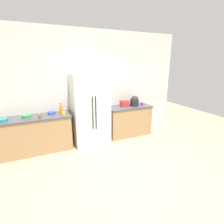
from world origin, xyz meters
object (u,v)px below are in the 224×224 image
(cup_a, at_px, (64,113))
(bowl_b, at_px, (3,120))
(bottle_a, at_px, (61,109))
(cup_b, at_px, (40,116))
(toaster, at_px, (125,103))
(refrigerator, at_px, (90,110))
(bowl_a, at_px, (52,113))
(rice_cooker, at_px, (134,101))
(bowl_c, at_px, (26,116))
(cup_c, at_px, (142,104))

(cup_a, relative_size, bowl_b, 0.46)
(bottle_a, relative_size, cup_b, 2.70)
(bottle_a, bearing_deg, bowl_b, -174.53)
(toaster, xyz_separation_m, bowl_b, (-3.01, -0.11, -0.05))
(refrigerator, bearing_deg, bowl_a, 172.24)
(rice_cooker, height_order, bowl_b, rice_cooker)
(cup_b, relative_size, bowl_b, 0.51)
(cup_a, xyz_separation_m, bowl_a, (-0.26, 0.22, -0.01))
(cup_a, bearing_deg, rice_cooker, 3.05)
(refrigerator, relative_size, toaster, 7.87)
(toaster, xyz_separation_m, bowl_c, (-2.56, -0.02, -0.05))
(rice_cooker, distance_m, bowl_c, 2.85)
(rice_cooker, height_order, bowl_a, rice_cooker)
(refrigerator, relative_size, rice_cooker, 6.22)
(toaster, relative_size, bowl_c, 1.18)
(cup_a, height_order, bowl_a, cup_a)
(toaster, distance_m, bottle_a, 1.77)
(toaster, distance_m, bowl_c, 2.56)
(cup_b, xyz_separation_m, bowl_c, (-0.28, 0.18, -0.01))
(bowl_b, height_order, bowl_c, bowl_c)
(bowl_a, relative_size, bowl_b, 0.98)
(toaster, bearing_deg, cup_c, -9.14)
(toaster, bearing_deg, cup_b, -175.01)
(bottle_a, distance_m, bowl_c, 0.79)
(bowl_a, xyz_separation_m, bowl_c, (-0.56, -0.07, 0.00))
(cup_b, bearing_deg, bowl_b, 173.18)
(cup_c, bearing_deg, toaster, 170.86)
(rice_cooker, relative_size, cup_b, 3.12)
(rice_cooker, bearing_deg, cup_c, -6.04)
(refrigerator, height_order, bowl_c, refrigerator)
(bowl_c, bearing_deg, cup_c, -1.26)
(cup_c, bearing_deg, bottle_a, 177.65)
(cup_a, relative_size, bowl_a, 0.47)
(bowl_b, bearing_deg, cup_b, -6.82)
(cup_a, distance_m, bowl_a, 0.34)
(cup_b, height_order, bowl_a, cup_b)
(refrigerator, height_order, cup_a, refrigerator)
(refrigerator, distance_m, bowl_c, 1.51)
(rice_cooker, distance_m, bottle_a, 2.07)
(toaster, xyz_separation_m, rice_cooker, (0.29, -0.06, 0.05))
(bottle_a, relative_size, bowl_b, 1.38)
(bowl_b, bearing_deg, rice_cooker, 0.87)
(bottle_a, height_order, cup_b, bottle_a)
(refrigerator, xyz_separation_m, bowl_c, (-1.51, 0.06, -0.00))
(toaster, xyz_separation_m, cup_a, (-1.74, -0.17, -0.05))
(bowl_b, distance_m, bowl_c, 0.46)
(refrigerator, relative_size, bottle_a, 7.18)
(bowl_b, bearing_deg, refrigerator, 0.89)
(cup_a, xyz_separation_m, bowl_c, (-0.82, 0.15, -0.01))
(refrigerator, distance_m, bowl_a, 0.96)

